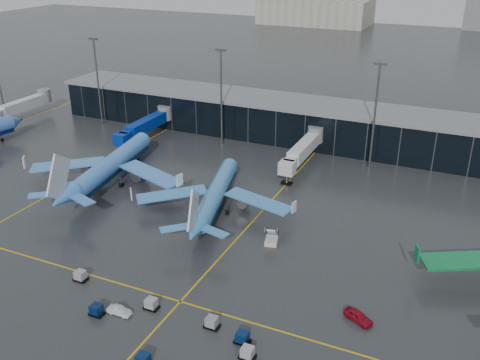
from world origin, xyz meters
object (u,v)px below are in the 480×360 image
at_px(airliner_klm_near, 216,183).
at_px(mobile_airstair, 271,239).
at_px(airliner_arkefly, 111,154).
at_px(service_van_red, 358,317).
at_px(baggage_carts, 164,322).
at_px(service_van_white, 119,311).

bearing_deg(airliner_klm_near, mobile_airstair, -41.53).
distance_m(airliner_arkefly, mobile_airstair, 44.47).
height_order(airliner_arkefly, service_van_red, airliner_arkefly).
distance_m(airliner_arkefly, baggage_carts, 53.71).
xyz_separation_m(airliner_klm_near, baggage_carts, (9.74, -35.70, -5.19)).
height_order(baggage_carts, service_van_red, baggage_carts).
bearing_deg(service_van_white, airliner_klm_near, 2.36).
relative_size(baggage_carts, service_van_white, 9.00).
bearing_deg(airliner_arkefly, mobile_airstair, -22.55).
bearing_deg(service_van_white, service_van_red, -69.17).
relative_size(baggage_carts, mobile_airstair, 9.34).
bearing_deg(baggage_carts, mobile_airstair, 78.88).
bearing_deg(service_van_white, airliner_arkefly, 36.54).
bearing_deg(airliner_klm_near, baggage_carts, -89.01).
bearing_deg(baggage_carts, airliner_arkefly, 134.44).
relative_size(airliner_arkefly, service_van_white, 11.73).
height_order(airliner_arkefly, service_van_white, airliner_arkefly).
bearing_deg(mobile_airstair, airliner_klm_near, 138.36).
relative_size(airliner_klm_near, mobile_airstair, 10.61).
xyz_separation_m(airliner_arkefly, airliner_klm_near, (27.63, -2.40, -0.87)).
bearing_deg(airliner_arkefly, baggage_carts, -54.66).
bearing_deg(airliner_arkefly, airliner_klm_near, -14.07).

